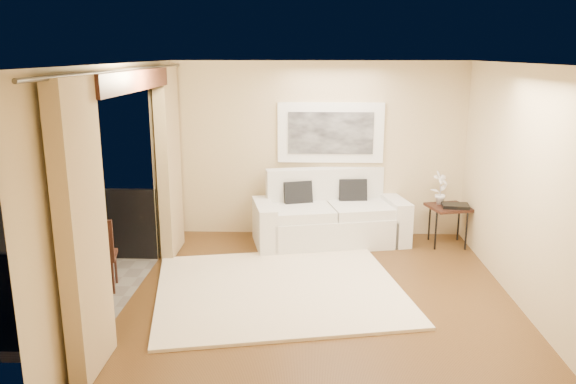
{
  "coord_description": "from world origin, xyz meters",
  "views": [
    {
      "loc": [
        -0.17,
        -6.1,
        2.81
      ],
      "look_at": [
        -0.42,
        0.98,
        1.05
      ],
      "focal_mm": 35.0,
      "sensor_mm": 36.0,
      "label": 1
    }
  ],
  "objects_px": {
    "sofa": "(329,217)",
    "balcony_chair_far": "(97,250)",
    "ice_bucket": "(70,231)",
    "side_table": "(449,210)",
    "orchid": "(440,188)",
    "bistro_table": "(78,248)"
  },
  "relations": [
    {
      "from": "sofa",
      "to": "ice_bucket",
      "type": "xyz_separation_m",
      "value": [
        -3.05,
        -2.16,
        0.44
      ]
    },
    {
      "from": "side_table",
      "to": "ice_bucket",
      "type": "height_order",
      "value": "ice_bucket"
    },
    {
      "from": "balcony_chair_far",
      "to": "side_table",
      "type": "bearing_deg",
      "value": -170.56
    },
    {
      "from": "orchid",
      "to": "bistro_table",
      "type": "relative_size",
      "value": 0.69
    },
    {
      "from": "side_table",
      "to": "ice_bucket",
      "type": "relative_size",
      "value": 3.38
    },
    {
      "from": "ice_bucket",
      "to": "sofa",
      "type": "bearing_deg",
      "value": 35.27
    },
    {
      "from": "orchid",
      "to": "balcony_chair_far",
      "type": "bearing_deg",
      "value": -155.84
    },
    {
      "from": "bistro_table",
      "to": "ice_bucket",
      "type": "height_order",
      "value": "ice_bucket"
    },
    {
      "from": "orchid",
      "to": "ice_bucket",
      "type": "xyz_separation_m",
      "value": [
        -4.7,
        -2.16,
        -0.03
      ]
    },
    {
      "from": "side_table",
      "to": "orchid",
      "type": "height_order",
      "value": "orchid"
    },
    {
      "from": "balcony_chair_far",
      "to": "sofa",
      "type": "bearing_deg",
      "value": -157.68
    },
    {
      "from": "orchid",
      "to": "side_table",
      "type": "bearing_deg",
      "value": -41.04
    },
    {
      "from": "side_table",
      "to": "bistro_table",
      "type": "xyz_separation_m",
      "value": [
        -4.72,
        -2.14,
        0.1
      ]
    },
    {
      "from": "ice_bucket",
      "to": "side_table",
      "type": "bearing_deg",
      "value": 23.12
    },
    {
      "from": "orchid",
      "to": "sofa",
      "type": "bearing_deg",
      "value": -179.84
    },
    {
      "from": "bistro_table",
      "to": "ice_bucket",
      "type": "distance_m",
      "value": 0.23
    },
    {
      "from": "balcony_chair_far",
      "to": "orchid",
      "type": "bearing_deg",
      "value": -168.9
    },
    {
      "from": "sofa",
      "to": "orchid",
      "type": "xyz_separation_m",
      "value": [
        1.65,
        0.0,
        0.47
      ]
    },
    {
      "from": "ice_bucket",
      "to": "balcony_chair_far",
      "type": "bearing_deg",
      "value": 33.94
    },
    {
      "from": "orchid",
      "to": "balcony_chair_far",
      "type": "distance_m",
      "value": 4.91
    },
    {
      "from": "sofa",
      "to": "balcony_chair_far",
      "type": "bearing_deg",
      "value": -156.62
    },
    {
      "from": "sofa",
      "to": "ice_bucket",
      "type": "relative_size",
      "value": 12.03
    }
  ]
}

